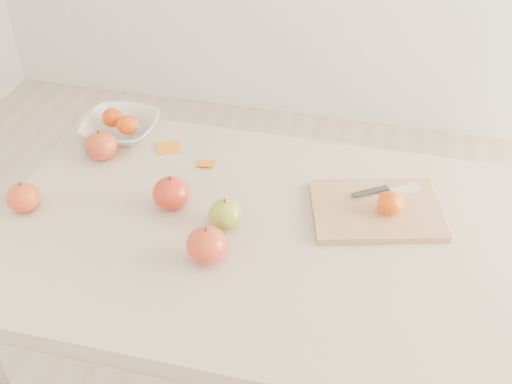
# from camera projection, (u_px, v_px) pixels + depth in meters

# --- Properties ---
(table) EXTENTS (1.20, 0.80, 0.75)m
(table) POSITION_uv_depth(u_px,v_px,m) (251.00, 260.00, 1.54)
(table) COLOR beige
(table) RESTS_ON ground
(cutting_board) EXTENTS (0.35, 0.29, 0.02)m
(cutting_board) POSITION_uv_depth(u_px,v_px,m) (376.00, 210.00, 1.52)
(cutting_board) COLOR tan
(cutting_board) RESTS_ON table
(board_tangerine) EXTENTS (0.06, 0.06, 0.05)m
(board_tangerine) POSITION_uv_depth(u_px,v_px,m) (391.00, 203.00, 1.48)
(board_tangerine) COLOR #DC5607
(board_tangerine) RESTS_ON cutting_board
(fruit_bowl) EXTENTS (0.20, 0.20, 0.05)m
(fruit_bowl) POSITION_uv_depth(u_px,v_px,m) (120.00, 127.00, 1.77)
(fruit_bowl) COLOR silver
(fruit_bowl) RESTS_ON table
(bowl_tangerine_near) EXTENTS (0.06, 0.06, 0.05)m
(bowl_tangerine_near) POSITION_uv_depth(u_px,v_px,m) (112.00, 117.00, 1.77)
(bowl_tangerine_near) COLOR #E93E08
(bowl_tangerine_near) RESTS_ON fruit_bowl
(bowl_tangerine_far) EXTENTS (0.06, 0.06, 0.05)m
(bowl_tangerine_far) POSITION_uv_depth(u_px,v_px,m) (127.00, 125.00, 1.74)
(bowl_tangerine_far) COLOR #C94D07
(bowl_tangerine_far) RESTS_ON fruit_bowl
(orange_peel_a) EXTENTS (0.07, 0.07, 0.01)m
(orange_peel_a) POSITION_uv_depth(u_px,v_px,m) (169.00, 149.00, 1.73)
(orange_peel_a) COLOR orange
(orange_peel_a) RESTS_ON table
(orange_peel_b) EXTENTS (0.05, 0.04, 0.01)m
(orange_peel_b) POSITION_uv_depth(u_px,v_px,m) (205.00, 164.00, 1.68)
(orange_peel_b) COLOR orange
(orange_peel_b) RESTS_ON table
(paring_knife) EXTENTS (0.16, 0.09, 0.01)m
(paring_knife) POSITION_uv_depth(u_px,v_px,m) (399.00, 190.00, 1.55)
(paring_knife) COLOR silver
(paring_knife) RESTS_ON cutting_board
(apple_green) EXTENTS (0.08, 0.08, 0.07)m
(apple_green) POSITION_uv_depth(u_px,v_px,m) (225.00, 214.00, 1.47)
(apple_green) COLOR #6A8D12
(apple_green) RESTS_ON table
(apple_red_c) EXTENTS (0.09, 0.09, 0.08)m
(apple_red_c) POSITION_uv_depth(u_px,v_px,m) (207.00, 245.00, 1.38)
(apple_red_c) COLOR maroon
(apple_red_c) RESTS_ON table
(apple_red_a) EXTENTS (0.09, 0.09, 0.08)m
(apple_red_a) POSITION_uv_depth(u_px,v_px,m) (101.00, 146.00, 1.68)
(apple_red_a) COLOR maroon
(apple_red_a) RESTS_ON table
(apple_red_b) EXTENTS (0.09, 0.09, 0.08)m
(apple_red_b) POSITION_uv_depth(u_px,v_px,m) (171.00, 193.00, 1.52)
(apple_red_b) COLOR #8F060A
(apple_red_b) RESTS_ON table
(apple_red_d) EXTENTS (0.08, 0.08, 0.07)m
(apple_red_d) POSITION_uv_depth(u_px,v_px,m) (23.00, 197.00, 1.51)
(apple_red_d) COLOR #A71907
(apple_red_d) RESTS_ON table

